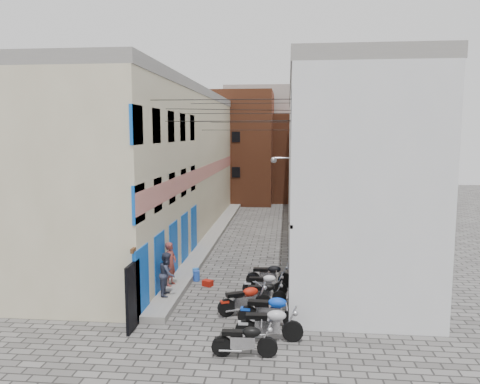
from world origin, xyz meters
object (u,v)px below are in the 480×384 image
(motorcycle_g, at_px, (269,274))
(person_a, at_px, (171,264))
(motorcycle_a, at_px, (245,339))
(red_crate, at_px, (208,283))
(motorcycle_c, at_px, (270,309))
(motorcycle_b, at_px, (269,322))
(motorcycle_e, at_px, (264,292))
(water_jug_far, at_px, (196,273))
(motorcycle_d, at_px, (245,298))
(person_b, at_px, (167,274))
(motorcycle_f, at_px, (265,283))
(water_jug_near, at_px, (196,276))

(motorcycle_g, height_order, person_a, person_a)
(motorcycle_a, height_order, red_crate, motorcycle_a)
(motorcycle_c, bearing_deg, motorcycle_b, 2.37)
(motorcycle_e, relative_size, water_jug_far, 3.78)
(motorcycle_a, relative_size, water_jug_far, 4.19)
(water_jug_far, bearing_deg, motorcycle_e, -42.09)
(motorcycle_d, distance_m, person_a, 3.85)
(person_a, distance_m, person_b, 1.14)
(motorcycle_a, relative_size, motorcycle_c, 0.87)
(person_b, height_order, red_crate, person_b)
(motorcycle_b, distance_m, person_b, 5.03)
(motorcycle_a, height_order, motorcycle_f, motorcycle_a)
(motorcycle_d, xyz_separation_m, person_b, (-3.03, 0.97, 0.49))
(motorcycle_a, height_order, motorcycle_e, motorcycle_a)
(motorcycle_d, bearing_deg, motorcycle_c, 15.22)
(person_a, height_order, water_jug_far, person_a)
(motorcycle_d, xyz_separation_m, motorcycle_e, (0.61, 0.99, -0.08))
(motorcycle_b, xyz_separation_m, motorcycle_d, (-0.94, 2.09, -0.03))
(water_jug_near, bearing_deg, motorcycle_c, -53.58)
(person_b, relative_size, water_jug_near, 3.68)
(motorcycle_e, distance_m, person_a, 4.00)
(motorcycle_a, distance_m, person_a, 6.33)
(water_jug_near, bearing_deg, motorcycle_b, -58.96)
(motorcycle_a, bearing_deg, water_jug_far, -160.98)
(person_a, bearing_deg, motorcycle_b, -122.49)
(motorcycle_b, distance_m, motorcycle_f, 4.06)
(motorcycle_b, distance_m, motorcycle_c, 1.03)
(water_jug_near, bearing_deg, motorcycle_e, -39.53)
(motorcycle_a, bearing_deg, motorcycle_g, 172.98)
(motorcycle_e, distance_m, motorcycle_g, 2.01)
(motorcycle_e, bearing_deg, motorcycle_a, -5.77)
(motorcycle_e, bearing_deg, water_jug_near, -130.85)
(motorcycle_e, xyz_separation_m, motorcycle_g, (0.13, 2.00, 0.07))
(red_crate, bearing_deg, motorcycle_a, -70.74)
(motorcycle_d, distance_m, water_jug_near, 4.26)
(motorcycle_b, relative_size, red_crate, 5.30)
(person_a, xyz_separation_m, red_crate, (1.36, 0.77, -1.01))
(motorcycle_b, bearing_deg, motorcycle_a, -34.43)
(motorcycle_b, bearing_deg, motorcycle_c, 176.74)
(motorcycle_f, distance_m, motorcycle_g, 1.05)
(motorcycle_c, height_order, water_jug_near, motorcycle_c)
(motorcycle_d, height_order, person_a, person_a)
(motorcycle_f, bearing_deg, motorcycle_e, 0.78)
(motorcycle_g, xyz_separation_m, person_a, (-3.92, -0.90, 0.57))
(motorcycle_b, xyz_separation_m, motorcycle_f, (-0.34, 4.04, -0.10))
(motorcycle_f, relative_size, person_a, 1.00)
(person_a, height_order, person_b, person_a)
(motorcycle_d, height_order, motorcycle_f, motorcycle_d)
(water_jug_far, bearing_deg, motorcycle_b, -59.68)
(motorcycle_c, bearing_deg, person_a, -125.06)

